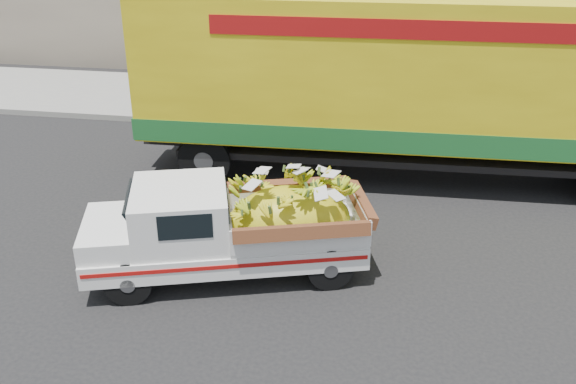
# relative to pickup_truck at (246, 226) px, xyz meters

# --- Properties ---
(ground) EXTENTS (100.00, 100.00, 0.00)m
(ground) POSITION_rel_pickup_truck_xyz_m (1.29, -0.29, -0.81)
(ground) COLOR black
(ground) RESTS_ON ground
(curb) EXTENTS (60.00, 0.25, 0.15)m
(curb) POSITION_rel_pickup_truck_xyz_m (1.29, 6.74, -0.74)
(curb) COLOR gray
(curb) RESTS_ON ground
(sidewalk) EXTENTS (60.00, 4.00, 0.14)m
(sidewalk) POSITION_rel_pickup_truck_xyz_m (1.29, 8.84, -0.74)
(sidewalk) COLOR gray
(sidewalk) RESTS_ON ground
(pickup_truck) EXTENTS (4.59, 2.77, 1.52)m
(pickup_truck) POSITION_rel_pickup_truck_xyz_m (0.00, 0.00, 0.00)
(pickup_truck) COLOR black
(pickup_truck) RESTS_ON ground
(semi_trailer) EXTENTS (12.02, 2.82, 3.80)m
(semi_trailer) POSITION_rel_pickup_truck_xyz_m (2.90, 4.29, 1.31)
(semi_trailer) COLOR black
(semi_trailer) RESTS_ON ground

